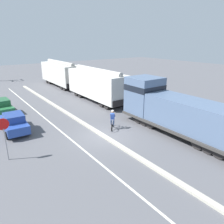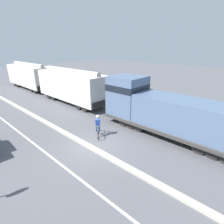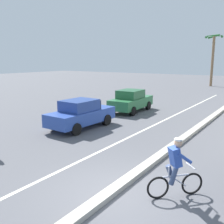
# 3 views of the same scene
# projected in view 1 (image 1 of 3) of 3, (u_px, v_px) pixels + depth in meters

# --- Properties ---
(ground_plane) EXTENTS (120.00, 120.00, 0.00)m
(ground_plane) POSITION_uv_depth(u_px,v_px,m) (102.00, 136.00, 17.92)
(ground_plane) COLOR #56565B
(median_curb) EXTENTS (0.36, 36.00, 0.16)m
(median_curb) POSITION_uv_depth(u_px,v_px,m) (71.00, 115.00, 22.53)
(median_curb) COLOR #B2AD9E
(median_curb) RESTS_ON ground
(lane_stripe) EXTENTS (0.14, 36.00, 0.01)m
(lane_stripe) POSITION_uv_depth(u_px,v_px,m) (48.00, 121.00, 21.24)
(lane_stripe) COLOR silver
(lane_stripe) RESTS_ON ground
(locomotive) EXTENTS (3.10, 11.61, 4.20)m
(locomotive) POSITION_uv_depth(u_px,v_px,m) (173.00, 111.00, 18.30)
(locomotive) COLOR slate
(locomotive) RESTS_ON ground
(hopper_car_lead) EXTENTS (2.90, 10.60, 4.18)m
(hopper_car_lead) POSITION_uv_depth(u_px,v_px,m) (97.00, 85.00, 27.60)
(hopper_car_lead) COLOR silver
(hopper_car_lead) RESTS_ON ground
(hopper_car_middle) EXTENTS (2.90, 10.60, 4.18)m
(hopper_car_middle) POSITION_uv_depth(u_px,v_px,m) (61.00, 74.00, 36.56)
(hopper_car_middle) COLOR beige
(hopper_car_middle) RESTS_ON ground
(parked_car_blue) EXTENTS (1.96, 4.26, 1.62)m
(parked_car_blue) POSITION_uv_depth(u_px,v_px,m) (14.00, 123.00, 18.54)
(parked_car_blue) COLOR #28479E
(parked_car_blue) RESTS_ON ground
(parked_car_green) EXTENTS (1.97, 4.27, 1.62)m
(parked_car_green) POSITION_uv_depth(u_px,v_px,m) (1.00, 107.00, 22.96)
(parked_car_green) COLOR #286B3D
(parked_car_green) RESTS_ON ground
(cyclist) EXTENTS (1.20, 1.30, 1.71)m
(cyclist) POSITION_uv_depth(u_px,v_px,m) (113.00, 120.00, 19.10)
(cyclist) COLOR black
(cyclist) RESTS_ON ground
(stop_sign) EXTENTS (0.76, 0.08, 2.88)m
(stop_sign) POSITION_uv_depth(u_px,v_px,m) (4.00, 131.00, 13.78)
(stop_sign) COLOR gray
(stop_sign) RESTS_ON ground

